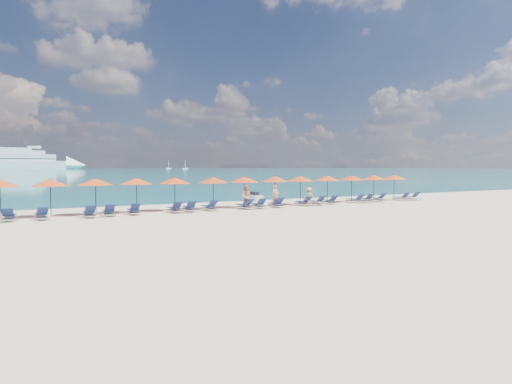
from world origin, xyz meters
TOP-DOWN VIEW (x-y plane):
  - ground at (0.00, 0.00)m, footprint 1400.00×1400.00m
  - sea at (0.00, 660.00)m, footprint 1600.00×1300.00m
  - cruise_ship at (-9.11, 597.92)m, footprint 142.51×47.87m
  - sailboat_near at (169.19, 504.36)m, footprint 6.60×2.20m
  - sailboat_far at (164.77, 561.36)m, footprint 6.60×2.20m
  - jetski at (3.14, 9.33)m, footprint 0.98×2.28m
  - beachgoer_a at (2.16, 3.96)m, footprint 0.59×0.39m
  - beachgoer_b at (-0.37, 3.61)m, footprint 0.95×0.82m
  - beachgoer_c at (4.74, 3.37)m, footprint 0.96×0.54m
  - umbrella_0 at (-15.23, 4.96)m, footprint 2.10×2.10m
  - umbrella_1 at (-12.69, 4.76)m, footprint 2.10×2.10m
  - umbrella_2 at (-10.21, 4.72)m, footprint 2.10×2.10m
  - umbrella_3 at (-7.71, 4.88)m, footprint 2.10×2.10m
  - umbrella_4 at (-5.18, 4.86)m, footprint 2.10×2.10m
  - umbrella_5 at (-2.45, 4.73)m, footprint 2.10×2.10m
  - umbrella_6 at (0.05, 4.89)m, footprint 2.10×2.10m
  - umbrella_7 at (2.59, 4.72)m, footprint 2.10×2.10m
  - umbrella_8 at (4.99, 4.90)m, footprint 2.10×2.10m
  - umbrella_9 at (7.65, 4.91)m, footprint 2.10×2.10m
  - umbrella_10 at (10.22, 4.90)m, footprint 2.10×2.10m
  - umbrella_11 at (12.74, 4.91)m, footprint 2.10×2.10m
  - umbrella_12 at (15.16, 4.90)m, footprint 2.10×2.10m
  - lounger_1 at (-14.80, 3.70)m, footprint 0.79×1.76m
  - lounger_2 at (-13.24, 3.62)m, footprint 0.77×1.75m
  - lounger_3 at (-10.76, 3.45)m, footprint 0.64×1.71m
  - lounger_4 at (-9.63, 3.69)m, footprint 0.73×1.74m
  - lounger_5 at (-8.17, 3.73)m, footprint 0.65×1.71m
  - lounger_6 at (-5.61, 3.62)m, footprint 0.65×1.71m
  - lounger_7 at (-4.60, 3.69)m, footprint 0.75×1.74m
  - lounger_8 at (-3.17, 3.71)m, footprint 0.76×1.75m
  - lounger_9 at (-0.62, 3.50)m, footprint 0.76×1.75m
  - lounger_10 at (0.49, 3.55)m, footprint 0.68×1.72m
  - lounger_11 at (1.98, 3.56)m, footprint 0.77×1.75m
  - lounger_12 at (4.46, 3.70)m, footprint 0.71×1.73m
  - lounger_13 at (5.59, 3.54)m, footprint 0.69×1.72m
  - lounger_14 at (7.07, 3.81)m, footprint 0.74×1.74m
  - lounger_15 at (9.70, 3.81)m, footprint 0.73×1.74m
  - lounger_16 at (10.79, 3.78)m, footprint 0.77×1.75m
  - lounger_17 at (12.12, 3.77)m, footprint 0.65×1.71m
  - lounger_18 at (14.69, 3.60)m, footprint 0.73×1.74m
  - lounger_19 at (15.86, 3.53)m, footprint 0.73×1.74m

SIDE VIEW (x-z plane):
  - ground at x=0.00m, z-range 0.00..0.00m
  - sea at x=0.00m, z-range 0.00..0.01m
  - lounger_1 at x=-14.80m, z-range -0.09..0.56m
  - lounger_2 at x=-13.24m, z-range -0.09..0.56m
  - lounger_3 at x=-10.76m, z-range -0.09..0.56m
  - lounger_4 at x=-9.63m, z-range -0.09..0.56m
  - lounger_5 at x=-8.17m, z-range -0.09..0.56m
  - lounger_6 at x=-5.61m, z-range -0.09..0.56m
  - lounger_7 at x=-4.60m, z-range -0.09..0.56m
  - lounger_8 at x=-3.17m, z-range -0.09..0.56m
  - lounger_9 at x=-0.62m, z-range -0.09..0.56m
  - lounger_10 at x=0.49m, z-range -0.09..0.56m
  - lounger_11 at x=1.98m, z-range -0.09..0.56m
  - lounger_12 at x=4.46m, z-range -0.09..0.56m
  - lounger_13 at x=5.59m, z-range -0.09..0.56m
  - lounger_14 at x=7.07m, z-range -0.09..0.56m
  - lounger_15 at x=9.70m, z-range -0.09..0.56m
  - lounger_16 at x=10.79m, z-range -0.09..0.56m
  - lounger_17 at x=12.12m, z-range -0.09..0.56m
  - lounger_18 at x=14.69m, z-range -0.09..0.56m
  - lounger_19 at x=15.86m, z-range -0.09..0.56m
  - jetski at x=3.14m, z-range -0.07..0.72m
  - beachgoer_c at x=4.74m, z-range 0.00..1.41m
  - beachgoer_a at x=2.16m, z-range 0.00..1.62m
  - beachgoer_b at x=-0.37m, z-range 0.00..1.69m
  - sailboat_near at x=169.19m, z-range -4.81..7.29m
  - sailboat_far at x=164.77m, z-range -4.81..7.29m
  - umbrella_0 at x=-15.23m, z-range 0.88..3.16m
  - umbrella_1 at x=-12.69m, z-range 0.88..3.16m
  - umbrella_2 at x=-10.21m, z-range 0.88..3.16m
  - umbrella_3 at x=-7.71m, z-range 0.88..3.16m
  - umbrella_4 at x=-5.18m, z-range 0.88..3.16m
  - umbrella_5 at x=-2.45m, z-range 0.88..3.16m
  - umbrella_6 at x=0.05m, z-range 0.88..3.16m
  - umbrella_7 at x=2.59m, z-range 0.88..3.16m
  - umbrella_8 at x=4.99m, z-range 0.88..3.16m
  - umbrella_9 at x=7.65m, z-range 0.88..3.16m
  - umbrella_10 at x=10.22m, z-range 0.88..3.16m
  - umbrella_11 at x=12.74m, z-range 0.88..3.16m
  - umbrella_12 at x=15.16m, z-range 0.88..3.16m
  - cruise_ship at x=-9.11m, z-range -9.40..29.80m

